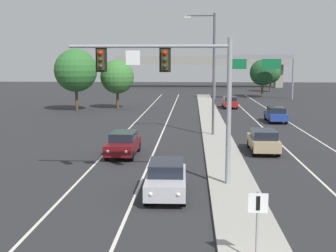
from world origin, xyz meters
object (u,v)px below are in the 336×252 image
object	(u,v)px
car_receding_red	(230,102)
tree_far_left_c	(76,70)
car_oncoming_silver	(166,178)
tree_far_right_b	(263,73)
street_lamp_median	(211,67)
car_oncoming_darkred	(123,143)
overhead_signal_mast	(177,79)
tree_far_left_b	(117,77)
car_receding_blue	(276,114)
median_sign_post	(258,216)
highway_sign_gantry	(254,62)
car_receding_tan	(263,140)
tree_far_right_a	(271,73)

from	to	relation	value
car_receding_red	tree_far_left_c	bearing A→B (deg)	-167.24
car_oncoming_silver	tree_far_right_b	distance (m)	61.65
tree_far_right_b	street_lamp_median	bearing A→B (deg)	-104.24
car_oncoming_darkred	car_receding_red	world-z (taller)	same
overhead_signal_mast	tree_far_left_b	distance (m)	38.50
car_receding_blue	tree_far_left_c	size ratio (longest dim) A/B	0.57
median_sign_post	car_receding_red	bearing A→B (deg)	86.27
median_sign_post	highway_sign_gantry	world-z (taller)	highway_sign_gantry
overhead_signal_mast	car_oncoming_silver	bearing A→B (deg)	-104.12
car_oncoming_darkred	car_receding_tan	size ratio (longest dim) A/B	1.00
tree_far_right_a	tree_far_left_c	xyz separation A→B (m)	(-31.17, -38.42, 1.20)
tree_far_left_b	street_lamp_median	bearing A→B (deg)	-62.32
tree_far_right_a	tree_far_left_c	size ratio (longest dim) A/B	0.77
median_sign_post	car_receding_blue	world-z (taller)	median_sign_post
highway_sign_gantry	tree_far_right_a	bearing A→B (deg)	72.21
tree_far_right_a	tree_far_right_b	xyz separation A→B (m)	(-3.88, -14.28, 0.42)
street_lamp_median	car_receding_tan	xyz separation A→B (m)	(3.41, -6.51, -4.97)
car_receding_red	tree_far_left_c	world-z (taller)	tree_far_left_c
car_receding_tan	car_receding_red	distance (m)	29.97
street_lamp_median	tree_far_right_b	distance (m)	44.48
car_receding_red	car_receding_tan	bearing A→B (deg)	-90.30
car_receding_tan	overhead_signal_mast	bearing A→B (deg)	-123.04
highway_sign_gantry	overhead_signal_mast	bearing A→B (deg)	-101.61
tree_far_right_a	tree_far_left_b	size ratio (longest dim) A/B	0.93
overhead_signal_mast	car_oncoming_silver	size ratio (longest dim) A/B	1.77
tree_far_left_c	tree_far_left_b	bearing A→B (deg)	33.29
street_lamp_median	highway_sign_gantry	world-z (taller)	street_lamp_median
street_lamp_median	highway_sign_gantry	bearing A→B (deg)	77.19
street_lamp_median	tree_far_left_c	world-z (taller)	street_lamp_median
tree_far_right_a	car_receding_blue	bearing A→B (deg)	-99.05
overhead_signal_mast	car_oncoming_darkred	xyz separation A→B (m)	(-3.80, 7.11, -4.54)
street_lamp_median	tree_far_right_a	size ratio (longest dim) A/B	1.65
median_sign_post	car_receding_blue	size ratio (longest dim) A/B	0.49
highway_sign_gantry	tree_far_left_b	xyz separation A→B (m)	(-20.32, -16.34, -1.90)
car_oncoming_darkred	tree_far_left_c	bearing A→B (deg)	110.73
median_sign_post	car_oncoming_silver	bearing A→B (deg)	113.97
overhead_signal_mast	car_oncoming_darkred	size ratio (longest dim) A/B	1.77
median_sign_post	car_oncoming_silver	world-z (taller)	median_sign_post
car_receding_tan	median_sign_post	bearing A→B (deg)	-99.51
median_sign_post	street_lamp_median	size ratio (longest dim) A/B	0.22
overhead_signal_mast	tree_far_left_b	bearing A→B (deg)	103.96
highway_sign_gantry	tree_far_left_b	world-z (taller)	highway_sign_gantry
car_oncoming_darkred	car_receding_blue	distance (m)	21.95
highway_sign_gantry	tree_far_right_a	size ratio (longest dim) A/B	2.19
car_oncoming_silver	car_receding_red	distance (m)	40.87
tree_far_left_c	highway_sign_gantry	bearing A→B (deg)	37.82
car_receding_tan	tree_far_right_b	size ratio (longest dim) A/B	0.67
overhead_signal_mast	car_receding_blue	xyz separation A→B (m)	(9.46, 24.60, -4.54)
car_receding_red	tree_far_right_a	distance (m)	35.87
tree_far_left_c	tree_far_right_b	bearing A→B (deg)	41.50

